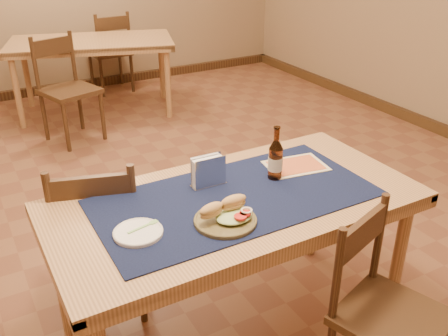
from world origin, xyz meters
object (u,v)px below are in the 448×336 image
main_table (235,214)px  napkin_holder (208,172)px  sandwich_plate (227,216)px  chair_main_far (99,234)px  beer_bottle (275,159)px  back_table (92,48)px  chair_main_near (384,309)px

main_table → napkin_holder: napkin_holder is taller
main_table → sandwich_plate: size_ratio=6.40×
chair_main_far → napkin_holder: 0.65m
sandwich_plate → napkin_holder: bearing=75.5°
chair_main_far → sandwich_plate: chair_main_far is taller
beer_bottle → napkin_holder: bearing=163.8°
back_table → napkin_holder: 3.27m
beer_bottle → chair_main_near: bearing=-81.5°
sandwich_plate → beer_bottle: beer_bottle is taller
main_table → napkin_holder: bearing=109.1°
chair_main_far → napkin_holder: napkin_holder is taller
main_table → napkin_holder: 0.22m
chair_main_near → napkin_holder: (-0.40, 0.74, 0.38)m
back_table → chair_main_near: 3.99m
beer_bottle → sandwich_plate: bearing=-150.1°
chair_main_near → beer_bottle: (-0.10, 0.65, 0.41)m
beer_bottle → chair_main_far: bearing=152.3°
beer_bottle → napkin_holder: size_ratio=1.57×
napkin_holder → chair_main_far: bearing=145.7°
sandwich_plate → back_table: bearing=82.6°
sandwich_plate → beer_bottle: bearing=29.9°
chair_main_far → beer_bottle: size_ratio=3.51×
napkin_holder → beer_bottle: bearing=-16.2°
main_table → back_table: 3.41m
back_table → sandwich_plate: size_ratio=7.00×
chair_main_near → main_table: bearing=120.4°
beer_bottle → napkin_holder: 0.31m
main_table → chair_main_near: size_ratio=1.91×
back_table → main_table: bearing=-95.6°
chair_main_near → napkin_holder: size_ratio=5.25×
main_table → chair_main_far: (-0.49, 0.45, -0.21)m
napkin_holder → chair_main_near: bearing=-61.7°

